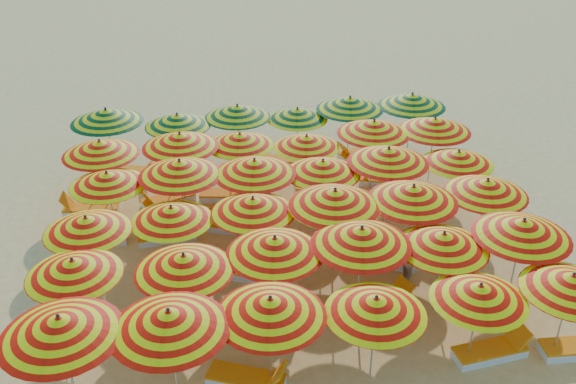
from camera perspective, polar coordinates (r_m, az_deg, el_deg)
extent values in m
plane|color=#F6BF6D|center=(18.74, 0.23, -5.01)|extent=(120.00, 120.00, 0.00)
cylinder|color=silver|center=(14.02, -18.87, -14.51)|extent=(0.05, 0.05, 2.43)
cone|color=orange|center=(13.34, -19.60, -11.21)|extent=(2.74, 2.74, 0.46)
sphere|color=black|center=(13.17, -19.80, -10.32)|extent=(0.08, 0.08, 0.08)
cylinder|color=silver|center=(13.67, -10.12, -14.48)|extent=(0.05, 0.05, 2.41)
cone|color=orange|center=(12.98, -10.53, -11.14)|extent=(2.50, 2.50, 0.46)
sphere|color=black|center=(12.81, -10.64, -10.24)|extent=(0.08, 0.08, 0.08)
cylinder|color=silver|center=(13.86, -1.53, -13.41)|extent=(0.04, 0.04, 2.33)
cone|color=orange|center=(13.20, -1.58, -10.18)|extent=(2.99, 2.99, 0.44)
sphere|color=black|center=(13.04, -1.60, -9.32)|extent=(0.08, 0.08, 0.08)
cylinder|color=silver|center=(14.18, 7.56, -12.95)|extent=(0.04, 0.04, 2.18)
cone|color=orange|center=(13.57, 7.82, -9.99)|extent=(2.52, 2.52, 0.41)
sphere|color=black|center=(13.42, 7.89, -9.20)|extent=(0.07, 0.07, 0.07)
cylinder|color=silver|center=(15.03, 16.18, -11.34)|extent=(0.04, 0.04, 2.12)
cone|color=orange|center=(14.47, 16.68, -8.57)|extent=(2.70, 2.70, 0.40)
sphere|color=black|center=(14.34, 16.81, -7.83)|extent=(0.07, 0.07, 0.07)
cylinder|color=silver|center=(15.86, 23.23, -10.18)|extent=(0.04, 0.04, 2.20)
cone|color=orange|center=(15.31, 23.92, -7.40)|extent=(2.67, 2.67, 0.42)
sphere|color=black|center=(15.18, 24.10, -6.66)|extent=(0.07, 0.07, 0.07)
cylinder|color=silver|center=(15.81, -18.01, -9.20)|extent=(0.04, 0.04, 2.20)
cone|color=orange|center=(15.26, -18.55, -6.39)|extent=(2.28, 2.28, 0.42)
sphere|color=black|center=(15.12, -18.69, -5.64)|extent=(0.07, 0.07, 0.07)
cylinder|color=silver|center=(15.25, -8.93, -9.28)|extent=(0.04, 0.04, 2.29)
cone|color=orange|center=(14.66, -9.23, -6.25)|extent=(2.85, 2.85, 0.44)
sphere|color=black|center=(14.51, -9.30, -5.44)|extent=(0.08, 0.08, 0.08)
cylinder|color=silver|center=(15.57, -1.14, -7.86)|extent=(0.04, 0.04, 2.32)
cone|color=orange|center=(14.98, -1.18, -4.79)|extent=(2.79, 2.79, 0.44)
sphere|color=black|center=(14.84, -1.18, -3.98)|extent=(0.08, 0.08, 0.08)
cylinder|color=silver|center=(15.83, 6.33, -7.13)|extent=(0.05, 0.05, 2.43)
cone|color=orange|center=(15.23, 6.55, -3.94)|extent=(2.87, 2.87, 0.46)
sphere|color=black|center=(15.08, 6.61, -3.10)|extent=(0.08, 0.08, 0.08)
cylinder|color=silver|center=(16.29, 13.25, -7.08)|extent=(0.04, 0.04, 2.23)
cone|color=orange|center=(15.75, 13.65, -4.24)|extent=(2.55, 2.55, 0.42)
sphere|color=black|center=(15.62, 13.75, -3.49)|extent=(0.07, 0.07, 0.07)
cylinder|color=silver|center=(17.03, 19.55, -6.00)|extent=(0.05, 0.05, 2.40)
cone|color=orange|center=(16.48, 20.14, -3.05)|extent=(3.02, 3.02, 0.46)
sphere|color=black|center=(16.35, 20.30, -2.27)|extent=(0.08, 0.08, 0.08)
cylinder|color=silver|center=(17.24, -17.00, -5.46)|extent=(0.04, 0.04, 2.20)
cone|color=orange|center=(16.74, -17.47, -2.77)|extent=(2.23, 2.23, 0.42)
sphere|color=black|center=(16.62, -17.59, -2.07)|extent=(0.07, 0.07, 0.07)
cylinder|color=silver|center=(17.29, -10.05, -4.54)|extent=(0.04, 0.04, 2.13)
cone|color=orange|center=(16.80, -10.32, -1.92)|extent=(2.60, 2.60, 0.41)
sphere|color=black|center=(16.68, -10.39, -1.23)|extent=(0.07, 0.07, 0.07)
cylinder|color=silver|center=(17.22, -3.05, -3.99)|extent=(0.04, 0.04, 2.25)
cone|color=orange|center=(16.70, -3.13, -1.20)|extent=(2.65, 2.65, 0.43)
sphere|color=black|center=(16.58, -3.16, -0.46)|extent=(0.07, 0.07, 0.07)
cylinder|color=silver|center=(17.21, 4.07, -3.61)|extent=(0.05, 0.05, 2.46)
cone|color=orange|center=(16.66, 4.20, -0.53)|extent=(3.10, 3.10, 0.47)
sphere|color=black|center=(16.53, 4.23, 0.28)|extent=(0.08, 0.08, 0.08)
cylinder|color=silver|center=(17.73, 10.74, -3.11)|extent=(0.05, 0.05, 2.42)
cone|color=orange|center=(17.20, 11.06, -0.15)|extent=(2.78, 2.78, 0.46)
sphere|color=black|center=(17.07, 11.14, 0.62)|extent=(0.08, 0.08, 0.08)
cylinder|color=silver|center=(18.74, 16.81, -2.25)|extent=(0.04, 0.04, 2.30)
cone|color=orange|center=(18.26, 17.25, 0.42)|extent=(2.73, 2.73, 0.44)
sphere|color=black|center=(18.15, 17.36, 1.11)|extent=(0.08, 0.08, 0.08)
cylinder|color=silver|center=(19.22, -15.39, -1.38)|extent=(0.04, 0.04, 2.19)
cone|color=orange|center=(18.77, -15.76, 1.11)|extent=(2.68, 2.68, 0.42)
sphere|color=black|center=(18.66, -15.86, 1.76)|extent=(0.07, 0.07, 0.07)
cylinder|color=silver|center=(18.95, -9.33, -0.71)|extent=(0.05, 0.05, 2.42)
cone|color=orange|center=(18.46, -9.59, 2.11)|extent=(2.74, 2.74, 0.46)
sphere|color=black|center=(18.34, -9.66, 2.84)|extent=(0.08, 0.08, 0.08)
cylinder|color=silver|center=(18.82, -2.91, -0.58)|extent=(0.05, 0.05, 2.39)
cone|color=orange|center=(18.33, -2.99, 2.23)|extent=(2.98, 2.98, 0.46)
sphere|color=black|center=(18.21, -3.01, 2.96)|extent=(0.08, 0.08, 0.08)
cylinder|color=silver|center=(19.11, 3.04, -0.36)|extent=(0.04, 0.04, 2.23)
cone|color=orange|center=(18.65, 3.11, 2.22)|extent=(2.94, 2.94, 0.43)
sphere|color=black|center=(18.54, 3.13, 2.89)|extent=(0.07, 0.07, 0.07)
cylinder|color=silver|center=(19.61, 8.69, 0.47)|extent=(0.05, 0.05, 2.43)
cone|color=orange|center=(19.13, 8.92, 3.23)|extent=(3.08, 3.08, 0.46)
sphere|color=black|center=(19.02, 8.98, 3.95)|extent=(0.08, 0.08, 0.08)
cylinder|color=silver|center=(20.44, 14.56, 0.64)|extent=(0.04, 0.04, 2.16)
cone|color=orange|center=(20.02, 14.89, 3.00)|extent=(2.75, 2.75, 0.41)
sphere|color=black|center=(19.92, 14.98, 3.61)|extent=(0.07, 0.07, 0.07)
cylinder|color=silver|center=(20.79, -15.97, 1.26)|extent=(0.04, 0.04, 2.36)
cone|color=orange|center=(20.35, -16.36, 3.80)|extent=(2.67, 2.67, 0.45)
sphere|color=black|center=(20.25, -16.46, 4.45)|extent=(0.08, 0.08, 0.08)
cylinder|color=silver|center=(20.66, -9.34, 1.94)|extent=(0.05, 0.05, 2.40)
cone|color=orange|center=(20.21, -9.57, 4.56)|extent=(2.92, 2.92, 0.46)
sphere|color=black|center=(20.10, -9.63, 5.24)|extent=(0.08, 0.08, 0.08)
cylinder|color=silver|center=(20.93, -4.19, 2.32)|extent=(0.04, 0.04, 2.18)
cone|color=orange|center=(20.52, -4.29, 4.67)|extent=(2.50, 2.50, 0.42)
sphere|color=black|center=(20.43, -4.31, 5.28)|extent=(0.07, 0.07, 0.07)
cylinder|color=silver|center=(20.91, 1.63, 2.24)|extent=(0.04, 0.04, 2.11)
cone|color=orange|center=(20.51, 1.66, 4.51)|extent=(2.47, 2.47, 0.40)
sphere|color=black|center=(20.41, 1.67, 5.10)|extent=(0.07, 0.07, 0.07)
cylinder|color=silver|center=(21.47, 7.46, 3.19)|extent=(0.05, 0.05, 2.40)
cone|color=orange|center=(21.04, 7.64, 5.73)|extent=(2.48, 2.48, 0.46)
sphere|color=black|center=(20.94, 7.69, 6.39)|extent=(0.08, 0.08, 0.08)
cylinder|color=silver|center=(22.01, 12.61, 3.38)|extent=(0.05, 0.05, 2.40)
cone|color=orange|center=(21.59, 12.91, 5.86)|extent=(2.90, 2.90, 0.46)
sphere|color=black|center=(21.49, 12.99, 6.51)|extent=(0.08, 0.08, 0.08)
cylinder|color=silver|center=(22.90, -15.49, 4.11)|extent=(0.05, 0.05, 2.44)
cone|color=#6C760A|center=(22.49, -15.84, 6.54)|extent=(2.72, 2.72, 0.46)
sphere|color=black|center=(22.39, -15.94, 7.17)|extent=(0.08, 0.08, 0.08)
cylinder|color=silver|center=(22.47, -9.59, 4.02)|extent=(0.04, 0.04, 2.24)
cone|color=#6C760A|center=(22.07, -9.79, 6.31)|extent=(2.85, 2.85, 0.43)
sphere|color=black|center=(21.98, -9.85, 6.89)|extent=(0.07, 0.07, 0.07)
cylinder|color=silver|center=(22.80, -4.42, 4.84)|extent=(0.04, 0.04, 2.30)
cone|color=#6C760A|center=(22.41, -4.51, 7.16)|extent=(2.34, 2.34, 0.44)
sphere|color=black|center=(22.32, -4.54, 7.76)|extent=(0.08, 0.08, 0.08)
cylinder|color=silver|center=(22.90, 0.83, 4.81)|extent=(0.04, 0.04, 2.13)
cone|color=#6C760A|center=(22.54, 0.84, 6.95)|extent=(2.81, 2.81, 0.41)
sphere|color=black|center=(22.45, 0.85, 7.50)|extent=(0.07, 0.07, 0.07)
cylinder|color=silver|center=(23.32, 5.40, 5.48)|extent=(0.05, 0.05, 2.39)
cone|color=#6C760A|center=(22.92, 5.52, 7.85)|extent=(2.90, 2.90, 0.45)
sphere|color=black|center=(22.83, 5.55, 8.46)|extent=(0.08, 0.08, 0.08)
cylinder|color=silver|center=(23.84, 10.73, 5.67)|extent=(0.05, 0.05, 2.42)
cone|color=#6C760A|center=(23.45, 10.97, 8.02)|extent=(3.01, 3.01, 0.46)
sphere|color=black|center=(23.35, 11.03, 8.63)|extent=(0.08, 0.08, 0.08)
cube|color=white|center=(14.64, -3.75, -16.40)|extent=(1.79, 1.21, 0.20)
cube|color=orange|center=(14.55, -3.77, -16.04)|extent=(1.79, 1.21, 0.06)
cube|color=orange|center=(14.24, -1.01, -15.97)|extent=(0.57, 0.68, 0.48)
cube|color=white|center=(15.92, 17.45, -13.49)|extent=(1.76, 0.79, 0.20)
cube|color=orange|center=(15.83, 17.52, -13.15)|extent=(1.76, 0.79, 0.06)
cube|color=orange|center=(16.03, 19.80, -11.93)|extent=(0.44, 0.62, 0.48)
cube|color=white|center=(16.39, -15.51, -11.68)|extent=(1.72, 0.64, 0.20)
cube|color=orange|center=(16.31, -15.57, -11.34)|extent=(1.72, 0.64, 0.06)
cube|color=orange|center=(16.31, -18.14, -10.79)|extent=(0.38, 0.59, 0.48)
cube|color=white|center=(15.95, -6.63, -11.94)|extent=(1.80, 1.10, 0.20)
cube|color=orange|center=(15.86, -6.66, -11.59)|extent=(1.80, 1.10, 0.06)
cube|color=orange|center=(15.91, -9.16, -10.63)|extent=(0.53, 0.67, 0.48)
cube|color=white|center=(16.25, -3.10, -10.82)|extent=(1.80, 1.13, 0.20)
cube|color=orange|center=(16.17, -3.11, -10.47)|extent=(1.80, 1.13, 0.06)
cube|color=orange|center=(16.27, -0.89, -9.13)|extent=(0.54, 0.67, 0.48)
cube|color=white|center=(16.56, 8.09, -10.24)|extent=(1.79, 1.16, 0.20)
cube|color=orange|center=(16.48, 8.12, -9.89)|extent=(1.79, 1.16, 0.06)
cube|color=orange|center=(16.71, 10.10, -8.49)|extent=(0.55, 0.67, 0.48)
cube|color=white|center=(17.82, -8.00, -7.00)|extent=(1.77, 0.86, 0.20)
cube|color=orange|center=(17.74, -8.03, -6.66)|extent=(1.77, 0.86, 0.06)
cube|color=orange|center=(17.52, -5.81, -6.14)|extent=(0.46, 0.63, 0.48)
cube|color=white|center=(17.69, -4.71, -7.09)|extent=(1.79, 1.16, 0.20)
cube|color=orange|center=(17.61, -4.73, -6.75)|extent=(1.79, 1.16, 0.06)
cube|color=orange|center=(17.68, -6.94, -5.85)|extent=(0.55, 0.67, 0.48)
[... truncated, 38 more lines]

